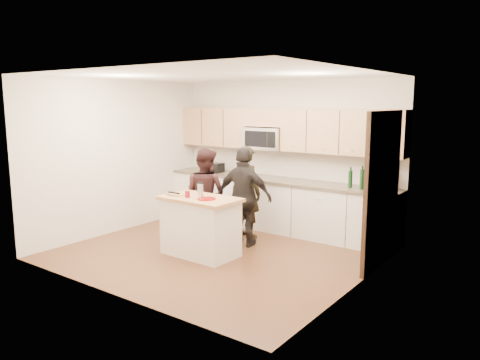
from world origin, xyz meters
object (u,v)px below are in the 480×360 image
Objects in this scene: toaster at (215,168)px; woman_center at (205,195)px; woman_right at (244,197)px; woman_left at (247,192)px; island at (200,226)px.

woman_center is at bearing -56.97° from toaster.
woman_right is (1.52, -1.13, -0.23)m from toaster.
woman_right is (0.26, -0.45, 0.01)m from woman_left.
island is 0.78× the size of woman_center.
woman_center is (-0.43, -0.59, -0.01)m from woman_left.
woman_center is at bearing 61.93° from woman_left.
woman_right is at bearing 128.57° from woman_left.
woman_left is at bearing -28.42° from toaster.
woman_right reaches higher than toaster.
woman_center is at bearing -1.10° from woman_right.
toaster is 0.20× the size of woman_center.
woman_left is at bearing -71.72° from woman_right.
toaster is 0.20× the size of woman_right.
island is 0.84m from woman_center.
woman_right reaches higher than woman_center.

